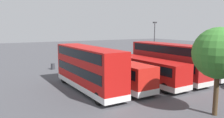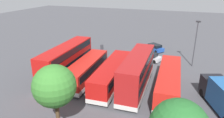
{
  "view_description": "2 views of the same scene",
  "coord_description": "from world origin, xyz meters",
  "px_view_note": "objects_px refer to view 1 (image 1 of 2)",
  "views": [
    {
      "loc": [
        16.08,
        32.01,
        6.58
      ],
      "look_at": [
        0.33,
        3.74,
        1.96
      ],
      "focal_mm": 35.89,
      "sensor_mm": 36.0,
      "label": 1
    },
    {
      "loc": [
        -8.59,
        34.68,
        13.08
      ],
      "look_at": [
        2.23,
        5.22,
        1.28
      ],
      "focal_mm": 32.95,
      "sensor_mm": 36.0,
      "label": 2
    }
  ],
  "objects_px": {
    "bus_double_decker_second": "(168,61)",
    "car_hatchback_silver": "(119,63)",
    "bus_single_deck_third": "(144,69)",
    "car_small_green": "(104,58)",
    "bus_double_decker_fifth": "(88,67)",
    "waste_bin_yellow": "(53,66)",
    "bus_single_deck_near_end": "(187,64)",
    "lamp_post_tall": "(154,39)",
    "bus_single_deck_fourth": "(118,73)"
  },
  "relations": [
    {
      "from": "bus_single_deck_third",
      "to": "bus_double_decker_fifth",
      "type": "bearing_deg",
      "value": -2.36
    },
    {
      "from": "bus_single_deck_near_end",
      "to": "waste_bin_yellow",
      "type": "xyz_separation_m",
      "value": [
        14.69,
        -13.55,
        -1.15
      ]
    },
    {
      "from": "bus_double_decker_second",
      "to": "car_small_green",
      "type": "xyz_separation_m",
      "value": [
        0.44,
        -16.69,
        -1.75
      ]
    },
    {
      "from": "bus_single_deck_fourth",
      "to": "lamp_post_tall",
      "type": "relative_size",
      "value": 1.4
    },
    {
      "from": "bus_single_deck_fourth",
      "to": "bus_double_decker_fifth",
      "type": "bearing_deg",
      "value": -7.09
    },
    {
      "from": "car_small_green",
      "to": "waste_bin_yellow",
      "type": "bearing_deg",
      "value": 14.35
    },
    {
      "from": "bus_single_deck_third",
      "to": "bus_double_decker_fifth",
      "type": "distance_m",
      "value": 7.19
    },
    {
      "from": "bus_single_deck_near_end",
      "to": "bus_double_decker_fifth",
      "type": "relative_size",
      "value": 0.99
    },
    {
      "from": "bus_double_decker_fifth",
      "to": "waste_bin_yellow",
      "type": "bearing_deg",
      "value": -89.16
    },
    {
      "from": "car_small_green",
      "to": "waste_bin_yellow",
      "type": "xyz_separation_m",
      "value": [
        10.34,
        2.65,
        -0.22
      ]
    },
    {
      "from": "bus_double_decker_fifth",
      "to": "car_hatchback_silver",
      "type": "height_order",
      "value": "bus_double_decker_fifth"
    },
    {
      "from": "bus_double_decker_fifth",
      "to": "car_hatchback_silver",
      "type": "xyz_separation_m",
      "value": [
        -10.1,
        -10.48,
        -1.75
      ]
    },
    {
      "from": "car_small_green",
      "to": "bus_double_decker_second",
      "type": "bearing_deg",
      "value": 91.5
    },
    {
      "from": "bus_single_deck_near_end",
      "to": "waste_bin_yellow",
      "type": "bearing_deg",
      "value": -42.69
    },
    {
      "from": "bus_single_deck_third",
      "to": "car_small_green",
      "type": "bearing_deg",
      "value": -100.34
    },
    {
      "from": "lamp_post_tall",
      "to": "bus_single_deck_third",
      "type": "bearing_deg",
      "value": 45.99
    },
    {
      "from": "bus_single_deck_fourth",
      "to": "car_hatchback_silver",
      "type": "bearing_deg",
      "value": -121.61
    },
    {
      "from": "car_small_green",
      "to": "bus_double_decker_fifth",
      "type": "bearing_deg",
      "value": 57.93
    },
    {
      "from": "bus_single_deck_third",
      "to": "waste_bin_yellow",
      "type": "xyz_separation_m",
      "value": [
        7.33,
        -13.83,
        -1.15
      ]
    },
    {
      "from": "bus_single_deck_third",
      "to": "bus_single_deck_fourth",
      "type": "bearing_deg",
      "value": 1.95
    },
    {
      "from": "car_hatchback_silver",
      "to": "waste_bin_yellow",
      "type": "bearing_deg",
      "value": -16.55
    },
    {
      "from": "bus_double_decker_second",
      "to": "lamp_post_tall",
      "type": "xyz_separation_m",
      "value": [
        -6.79,
        -10.81,
        1.98
      ]
    },
    {
      "from": "bus_double_decker_fifth",
      "to": "car_hatchback_silver",
      "type": "distance_m",
      "value": 14.65
    },
    {
      "from": "bus_single_deck_near_end",
      "to": "car_small_green",
      "type": "height_order",
      "value": "bus_single_deck_near_end"
    },
    {
      "from": "car_hatchback_silver",
      "to": "lamp_post_tall",
      "type": "xyz_separation_m",
      "value": [
        -7.27,
        0.18,
        3.73
      ]
    },
    {
      "from": "bus_single_deck_near_end",
      "to": "car_hatchback_silver",
      "type": "xyz_separation_m",
      "value": [
        4.4,
        -10.49,
        -0.92
      ]
    },
    {
      "from": "car_hatchback_silver",
      "to": "bus_single_deck_third",
      "type": "bearing_deg",
      "value": 74.62
    },
    {
      "from": "waste_bin_yellow",
      "to": "car_hatchback_silver",
      "type": "bearing_deg",
      "value": 163.45
    },
    {
      "from": "bus_single_deck_fourth",
      "to": "bus_single_deck_near_end",
      "type": "bearing_deg",
      "value": -177.92
    },
    {
      "from": "lamp_post_tall",
      "to": "waste_bin_yellow",
      "type": "height_order",
      "value": "lamp_post_tall"
    },
    {
      "from": "car_hatchback_silver",
      "to": "bus_single_deck_near_end",
      "type": "bearing_deg",
      "value": 112.73
    },
    {
      "from": "lamp_post_tall",
      "to": "waste_bin_yellow",
      "type": "xyz_separation_m",
      "value": [
        17.56,
        -3.23,
        -3.95
      ]
    },
    {
      "from": "car_hatchback_silver",
      "to": "car_small_green",
      "type": "height_order",
      "value": "same"
    },
    {
      "from": "bus_single_deck_near_end",
      "to": "bus_single_deck_third",
      "type": "bearing_deg",
      "value": 2.14
    },
    {
      "from": "car_small_green",
      "to": "lamp_post_tall",
      "type": "distance_m",
      "value": 10.04
    },
    {
      "from": "bus_single_deck_near_end",
      "to": "lamp_post_tall",
      "type": "bearing_deg",
      "value": -105.57
    },
    {
      "from": "bus_single_deck_near_end",
      "to": "waste_bin_yellow",
      "type": "distance_m",
      "value": 20.02
    },
    {
      "from": "bus_single_deck_near_end",
      "to": "bus_double_decker_second",
      "type": "bearing_deg",
      "value": 7.11
    },
    {
      "from": "bus_single_deck_fourth",
      "to": "waste_bin_yellow",
      "type": "height_order",
      "value": "bus_single_deck_fourth"
    },
    {
      "from": "bus_double_decker_second",
      "to": "car_small_green",
      "type": "bearing_deg",
      "value": -88.5
    },
    {
      "from": "bus_double_decker_second",
      "to": "car_hatchback_silver",
      "type": "height_order",
      "value": "bus_double_decker_second"
    },
    {
      "from": "bus_double_decker_fifth",
      "to": "lamp_post_tall",
      "type": "relative_size",
      "value": 1.58
    },
    {
      "from": "bus_single_deck_third",
      "to": "car_hatchback_silver",
      "type": "height_order",
      "value": "bus_single_deck_third"
    },
    {
      "from": "car_small_green",
      "to": "lamp_post_tall",
      "type": "bearing_deg",
      "value": 140.87
    },
    {
      "from": "bus_single_deck_fourth",
      "to": "waste_bin_yellow",
      "type": "xyz_separation_m",
      "value": [
        3.59,
        -13.96,
        -1.15
      ]
    },
    {
      "from": "waste_bin_yellow",
      "to": "bus_double_decker_fifth",
      "type": "bearing_deg",
      "value": 90.84
    },
    {
      "from": "lamp_post_tall",
      "to": "waste_bin_yellow",
      "type": "distance_m",
      "value": 18.29
    },
    {
      "from": "bus_single_deck_near_end",
      "to": "car_small_green",
      "type": "relative_size",
      "value": 2.76
    },
    {
      "from": "bus_single_deck_third",
      "to": "waste_bin_yellow",
      "type": "height_order",
      "value": "bus_single_deck_third"
    },
    {
      "from": "bus_double_decker_second",
      "to": "bus_double_decker_fifth",
      "type": "xyz_separation_m",
      "value": [
        10.58,
        -0.51,
        0.0
      ]
    }
  ]
}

